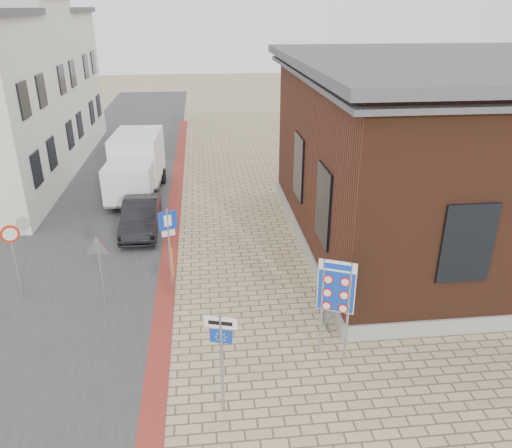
{
  "coord_description": "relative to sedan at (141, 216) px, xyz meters",
  "views": [
    {
      "loc": [
        -0.64,
        -9.82,
        8.37
      ],
      "look_at": [
        0.91,
        4.17,
        2.2
      ],
      "focal_mm": 35.0,
      "sensor_mm": 36.0,
      "label": 1
    }
  ],
  "objects": [
    {
      "name": "ground",
      "position": [
        3.2,
        -9.0,
        -0.64
      ],
      "size": [
        120.0,
        120.0,
        0.0
      ],
      "primitive_type": "plane",
      "color": "tan",
      "rests_on": "ground"
    },
    {
      "name": "road_strip",
      "position": [
        -2.3,
        6.0,
        -0.63
      ],
      "size": [
        7.0,
        60.0,
        0.02
      ],
      "primitive_type": "cube",
      "color": "#38383A",
      "rests_on": "ground"
    },
    {
      "name": "curb_strip",
      "position": [
        1.2,
        1.0,
        -0.63
      ],
      "size": [
        0.6,
        40.0,
        0.02
      ],
      "primitive_type": "cube",
      "color": "maroon",
      "rests_on": "ground"
    },
    {
      "name": "brick_building",
      "position": [
        12.19,
        -2.0,
        2.84
      ],
      "size": [
        13.0,
        13.0,
        6.8
      ],
      "color": "gray",
      "rests_on": "ground"
    },
    {
      "name": "townhouse_far",
      "position": [
        -7.79,
        15.0,
        3.52
      ],
      "size": [
        7.4,
        6.4,
        8.3
      ],
      "color": "silver",
      "rests_on": "ground"
    },
    {
      "name": "bike_rack",
      "position": [
        5.85,
        -6.8,
        -0.38
      ],
      "size": [
        0.08,
        1.8,
        0.6
      ],
      "color": "slate",
      "rests_on": "ground"
    },
    {
      "name": "sedan",
      "position": [
        0.0,
        0.0,
        0.0
      ],
      "size": [
        1.37,
        3.92,
        1.29
      ],
      "primitive_type": "imported",
      "rotation": [
        0.0,
        0.0,
        -0.0
      ],
      "color": "black",
      "rests_on": "ground"
    },
    {
      "name": "box_truck",
      "position": [
        -0.61,
        4.54,
        0.79
      ],
      "size": [
        2.51,
        5.43,
        2.79
      ],
      "rotation": [
        0.0,
        0.0,
        -0.05
      ],
      "color": "slate",
      "rests_on": "ground"
    },
    {
      "name": "border_sign",
      "position": [
        5.7,
        -8.5,
        1.33
      ],
      "size": [
        0.88,
        0.42,
        2.75
      ],
      "rotation": [
        0.0,
        0.0,
        -0.42
      ],
      "color": "gray",
      "rests_on": "ground"
    },
    {
      "name": "essen_sign",
      "position": [
        2.78,
        -10.15,
        1.11
      ],
      "size": [
        0.69,
        0.23,
        2.63
      ],
      "rotation": [
        0.0,
        0.0,
        -0.28
      ],
      "color": "gray",
      "rests_on": "ground"
    },
    {
      "name": "parking_sign",
      "position": [
        1.4,
        -4.5,
        1.2
      ],
      "size": [
        0.57,
        0.24,
        2.69
      ],
      "rotation": [
        0.0,
        0.0,
        0.36
      ],
      "color": "gray",
      "rests_on": "ground"
    },
    {
      "name": "yield_sign",
      "position": [
        -0.6,
        -5.34,
        1.05
      ],
      "size": [
        0.8,
        0.11,
        2.24
      ],
      "rotation": [
        0.0,
        0.0,
        -0.06
      ],
      "color": "gray",
      "rests_on": "ground"
    },
    {
      "name": "speed_sign",
      "position": [
        -3.3,
        -4.5,
        0.94
      ],
      "size": [
        0.52,
        0.25,
        2.37
      ],
      "rotation": [
        0.0,
        0.0,
        0.41
      ],
      "color": "gray",
      "rests_on": "ground"
    },
    {
      "name": "bollard",
      "position": [
        1.4,
        -4.0,
        -0.09
      ],
      "size": [
        0.11,
        0.11,
        1.11
      ],
      "primitive_type": "cylinder",
      "rotation": [
        0.0,
        0.0,
        -0.12
      ],
      "color": "orange",
      "rests_on": "ground"
    }
  ]
}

